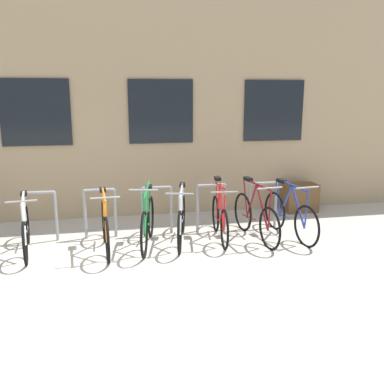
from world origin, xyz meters
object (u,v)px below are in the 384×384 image
Objects in this scene: bicycle_red at (220,218)px; planter_box at (300,198)px; bicycle_silver at (181,220)px; bicycle_maroon at (255,217)px; bicycle_blue at (290,215)px; bicycle_orange at (105,227)px; bicycle_green at (148,223)px; bicycle_white at (26,230)px.

planter_box is at bearing 32.88° from bicycle_red.
bicycle_red reaches higher than planter_box.
bicycle_silver is (-0.68, -0.01, 0.01)m from bicycle_red.
bicycle_blue is (0.63, -0.02, -0.00)m from bicycle_maroon.
bicycle_green is at bearing 6.47° from bicycle_orange.
planter_box is at bearing 14.93° from bicycle_white.
bicycle_blue is at bearing -3.65° from bicycle_silver.
bicycle_green reaches higher than bicycle_white.
bicycle_maroon is at bearing -10.78° from bicycle_red.
bicycle_red is 0.93× the size of bicycle_maroon.
planter_box is (2.85, 1.42, -0.09)m from bicycle_silver.
bicycle_orange is 1.00× the size of bicycle_maroon.
bicycle_white is at bearing -179.45° from bicycle_red.
bicycle_green is (-1.27, -0.11, 0.02)m from bicycle_red.
bicycle_blue reaches higher than bicycle_silver.
bicycle_green reaches higher than bicycle_red.
bicycle_silver is (1.28, 0.18, -0.01)m from bicycle_orange.
bicycle_blue is (2.51, -0.02, -0.01)m from bicycle_green.
bicycle_maroon is 2.18m from planter_box.
planter_box is (3.44, 1.52, -0.10)m from bicycle_green.
bicycle_maroon is 2.51× the size of planter_box.
bicycle_orange is at bearing -158.88° from planter_box.
bicycle_orange is 4.43m from planter_box.
bicycle_white is at bearing -165.07° from planter_box.
bicycle_orange reaches higher than bicycle_white.
bicycle_silver is at bearing 0.40° from bicycle_white.
bicycle_red is 0.95× the size of bicycle_blue.
bicycle_silver is at bearing -153.59° from planter_box.
bicycle_green is 0.97× the size of bicycle_maroon.
bicycle_white is 3.82m from bicycle_maroon.
bicycle_green is 0.99× the size of bicycle_blue.
bicycle_silver is (0.59, 0.10, -0.01)m from bicycle_green.
bicycle_red is 2.33× the size of planter_box.
bicycle_orange is 0.70m from bicycle_green.
bicycle_green is 2.45× the size of planter_box.
bicycle_silver is 1.03× the size of bicycle_blue.
bicycle_orange is 1.08× the size of bicycle_red.
bicycle_silver is 1.30m from bicycle_maroon.
bicycle_red is 0.92× the size of bicycle_silver.
bicycle_blue is 1.80m from planter_box.
bicycle_blue is (1.24, -0.14, 0.01)m from bicycle_red.
bicycle_green reaches higher than planter_box.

